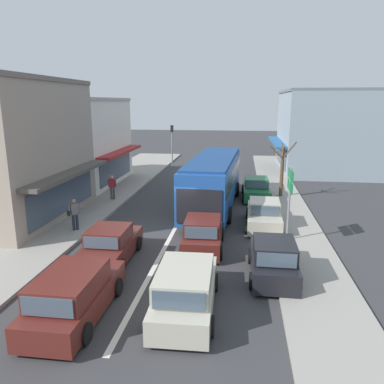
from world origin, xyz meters
TOP-DOWN VIEW (x-y plane):
  - ground_plane at (0.00, 0.00)m, footprint 140.00×140.00m
  - lane_centre_line at (0.00, 4.00)m, footprint 0.20×28.00m
  - sidewalk_left at (-6.80, 6.00)m, footprint 5.20×44.00m
  - kerb_right at (6.20, 6.00)m, footprint 2.80×44.00m
  - shopfront_mid_block at (-10.18, 10.22)m, footprint 8.43×8.92m
  - building_right_far at (11.48, 19.37)m, footprint 9.56×11.06m
  - city_bus at (1.70, 4.67)m, footprint 3.15×10.97m
  - wagon_adjacent_lane_lead at (1.75, -7.47)m, footprint 2.03×4.54m
  - wagon_queue_far_back at (-1.61, -8.25)m, footprint 1.95×4.50m
  - sedan_adjacent_lane_trail at (-1.98, -3.98)m, footprint 1.93×4.21m
  - hatchback_behind_bus_mid at (1.77, -2.28)m, footprint 1.90×3.74m
  - parked_hatchback_kerb_front at (4.70, -4.68)m, footprint 1.82×3.70m
  - parked_sedan_kerb_second at (4.67, 1.38)m, footprint 1.96×4.23m
  - parked_sedan_kerb_third at (4.45, 7.45)m, footprint 1.95×4.23m
  - traffic_light_downstreet at (-3.80, 20.13)m, footprint 0.33×0.24m
  - directional_road_sign at (5.66, -0.82)m, footprint 0.10×1.40m
  - street_tree_right at (6.18, 7.86)m, footprint 1.78×1.58m
  - pedestrian_with_handbag_near at (-4.95, -0.89)m, footprint 0.55×0.55m
  - pedestrian_browsing_midblock at (-5.14, 5.36)m, footprint 0.57×0.23m

SIDE VIEW (x-z plane):
  - ground_plane at x=0.00m, z-range 0.00..0.00m
  - lane_centre_line at x=0.00m, z-range 0.00..0.01m
  - kerb_right at x=6.20m, z-range 0.00..0.12m
  - sidewalk_left at x=-6.80m, z-range 0.00..0.14m
  - sedan_adjacent_lane_trail at x=-1.98m, z-range -0.07..1.40m
  - parked_sedan_kerb_second at x=4.67m, z-range -0.07..1.40m
  - parked_sedan_kerb_third at x=4.45m, z-range -0.07..1.40m
  - hatchback_behind_bus_mid at x=1.77m, z-range -0.06..1.48m
  - parked_hatchback_kerb_front at x=4.70m, z-range -0.06..1.48m
  - wagon_adjacent_lane_lead at x=1.75m, z-range -0.04..1.53m
  - wagon_queue_far_back at x=-1.61m, z-range -0.04..1.53m
  - pedestrian_browsing_midblock at x=-5.14m, z-range 0.25..1.88m
  - pedestrian_with_handbag_near at x=-4.95m, z-range 0.25..1.88m
  - street_tree_right at x=6.18m, z-range -0.14..3.80m
  - city_bus at x=1.70m, z-range 0.27..3.49m
  - directional_road_sign at x=5.66m, z-range 0.90..4.50m
  - traffic_light_downstreet at x=-3.80m, z-range 0.75..4.95m
  - shopfront_mid_block at x=-10.18m, z-range 0.00..6.83m
  - building_right_far at x=11.48m, z-range 0.00..7.62m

